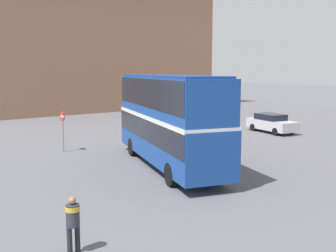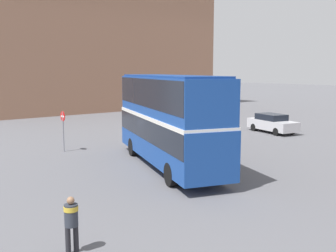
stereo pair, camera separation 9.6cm
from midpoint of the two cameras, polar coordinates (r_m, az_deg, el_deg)
The scene contains 6 objects.
ground_plane at distance 21.98m, azimuth -0.83°, elevation -5.58°, with size 240.00×240.00×0.00m, color #5B5B60.
building_row_left at distance 54.71m, azimuth -9.56°, elevation 12.11°, with size 10.08×32.68×18.31m.
double_decker_bus at distance 21.03m, azimuth 0.13°, elevation 1.64°, with size 11.29×5.93×4.94m.
pedestrian_foreground at distance 11.72m, azimuth -13.63°, elevation -12.95°, with size 0.44×0.44×1.67m.
parked_car_kerb_far at distance 34.21m, azimuth 14.97°, elevation 0.41°, with size 4.83×2.71×1.56m.
no_entry_sign at distance 25.94m, azimuth -14.89°, elevation 0.21°, with size 0.65×0.08×2.61m.
Camera 2 is at (17.02, -12.91, 5.17)m, focal length 42.00 mm.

